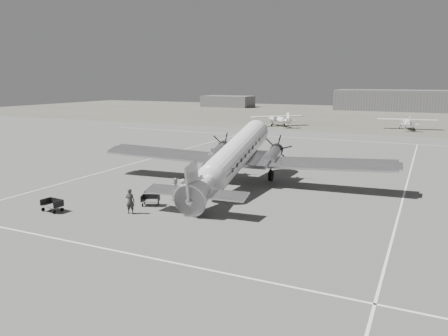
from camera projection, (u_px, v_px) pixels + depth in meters
ground at (246, 198)px, 36.73m from camera, size 260.00×260.00×0.00m
taxi_line_near at (149, 258)px, 24.33m from camera, size 60.00×0.15×0.01m
taxi_line_right at (398, 216)px, 31.69m from camera, size 0.15×80.00×0.01m
taxi_line_left at (141, 161)px, 53.14m from camera, size 0.15×60.00×0.01m
taxi_line_horizon at (338, 140)px, 72.16m from camera, size 90.00×0.15×0.01m
grass_infield at (377, 116)px, 120.88m from camera, size 260.00×90.00×0.01m
hangar_main at (403, 100)px, 140.27m from camera, size 42.00×14.00×6.60m
shed_secondary at (228, 101)px, 161.29m from camera, size 18.00×10.00×4.00m
dc3_airliner at (233, 158)px, 39.72m from camera, size 30.57×22.58×5.50m
light_plane_left at (279, 120)px, 93.58m from camera, size 15.39×15.31×2.49m
light_plane_right at (407, 124)px, 87.31m from camera, size 12.49×10.64×2.36m
baggage_cart_near at (150, 200)px, 34.39m from camera, size 1.76×1.52×0.83m
baggage_cart_far at (52, 205)px, 32.88m from camera, size 1.72×1.29×0.91m
ground_crew at (130, 201)px, 32.22m from camera, size 0.78×0.60×1.89m
ramp_agent at (176, 189)px, 35.99m from camera, size 1.03×1.12×1.85m
passenger at (183, 189)px, 36.39m from camera, size 0.79×0.95×1.68m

